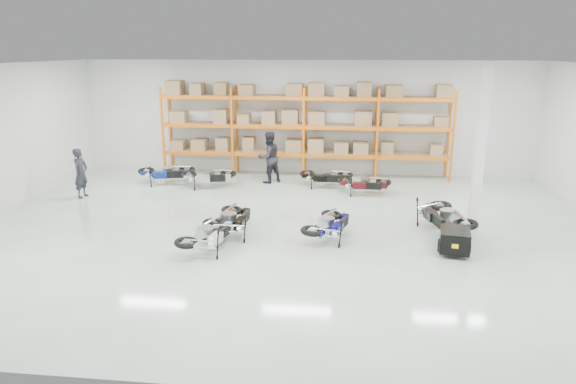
# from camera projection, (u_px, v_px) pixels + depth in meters

# --- Properties ---
(room) EXTENTS (18.00, 18.00, 18.00)m
(room) POSITION_uv_depth(u_px,v_px,m) (285.00, 152.00, 13.82)
(room) COLOR silver
(room) RESTS_ON ground
(pallet_rack) EXTENTS (11.28, 0.98, 3.62)m
(pallet_rack) POSITION_uv_depth(u_px,v_px,m) (305.00, 120.00, 19.99)
(pallet_rack) COLOR orange
(pallet_rack) RESTS_ON ground
(structural_column) EXTENTS (0.25, 0.25, 4.50)m
(structural_column) POSITION_uv_depth(u_px,v_px,m) (480.00, 153.00, 13.74)
(structural_column) COLOR white
(structural_column) RESTS_ON ground
(moto_blue_centre) EXTENTS (1.37, 1.93, 1.13)m
(moto_blue_centre) POSITION_uv_depth(u_px,v_px,m) (330.00, 220.00, 13.64)
(moto_blue_centre) COLOR #08074F
(moto_blue_centre) RESTS_ON ground
(moto_silver_left) EXTENTS (1.21, 1.90, 1.14)m
(moto_silver_left) POSITION_uv_depth(u_px,v_px,m) (208.00, 230.00, 12.89)
(moto_silver_left) COLOR silver
(moto_silver_left) RESTS_ON ground
(moto_black_far_left) EXTENTS (1.04, 1.89, 1.18)m
(moto_black_far_left) POSITION_uv_depth(u_px,v_px,m) (232.00, 216.00, 13.93)
(moto_black_far_left) COLOR black
(moto_black_far_left) RESTS_ON ground
(moto_touring_right) EXTENTS (1.40, 2.14, 1.27)m
(moto_touring_right) POSITION_uv_depth(u_px,v_px,m) (444.00, 211.00, 14.16)
(moto_touring_right) COLOR black
(moto_touring_right) RESTS_ON ground
(trailer) EXTENTS (0.84, 1.53, 0.62)m
(trailer) POSITION_uv_depth(u_px,v_px,m) (455.00, 240.00, 12.70)
(trailer) COLOR black
(trailer) RESTS_ON ground
(moto_back_a) EXTENTS (1.98, 1.30, 1.18)m
(moto_back_a) POSITION_uv_depth(u_px,v_px,m) (166.00, 169.00, 19.26)
(moto_back_a) COLOR navy
(moto_back_a) RESTS_ON ground
(moto_back_b) EXTENTS (1.88, 1.22, 1.12)m
(moto_back_b) POSITION_uv_depth(u_px,v_px,m) (208.00, 173.00, 18.78)
(moto_back_b) COLOR #A1A5AA
(moto_back_b) RESTS_ON ground
(moto_back_c) EXTENTS (1.73, 0.92, 1.10)m
(moto_back_c) POSITION_uv_depth(u_px,v_px,m) (326.00, 173.00, 18.81)
(moto_back_c) COLOR black
(moto_back_c) RESTS_ON ground
(moto_back_d) EXTENTS (1.63, 0.83, 1.05)m
(moto_back_d) POSITION_uv_depth(u_px,v_px,m) (364.00, 180.00, 17.89)
(moto_back_d) COLOR #410D13
(moto_back_d) RESTS_ON ground
(person_left) EXTENTS (0.46, 0.65, 1.70)m
(person_left) POSITION_uv_depth(u_px,v_px,m) (81.00, 173.00, 17.43)
(person_left) COLOR #212229
(person_left) RESTS_ON ground
(person_back) EXTENTS (1.20, 1.18, 1.94)m
(person_back) POSITION_uv_depth(u_px,v_px,m) (269.00, 157.00, 19.32)
(person_back) COLOR black
(person_back) RESTS_ON ground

